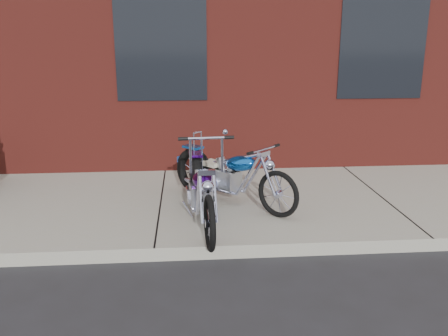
{
  "coord_description": "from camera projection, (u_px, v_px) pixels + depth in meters",
  "views": [
    {
      "loc": [
        0.35,
        -4.54,
        2.24
      ],
      "look_at": [
        0.79,
        0.8,
        0.78
      ],
      "focal_mm": 38.0,
      "sensor_mm": 36.0,
      "label": 1
    }
  ],
  "objects": [
    {
      "name": "ground",
      "position": [
        155.0,
        262.0,
        4.92
      ],
      "size": [
        120.0,
        120.0,
        0.0
      ],
      "primitive_type": "plane",
      "color": "black",
      "rests_on": "ground"
    },
    {
      "name": "sidewalk",
      "position": [
        161.0,
        206.0,
        6.34
      ],
      "size": [
        22.0,
        3.0,
        0.15
      ],
      "primitive_type": "cube",
      "color": "#9B968F",
      "rests_on": "ground"
    },
    {
      "name": "chopper_purple",
      "position": [
        202.0,
        193.0,
        5.48
      ],
      "size": [
        0.5,
        2.03,
        1.14
      ],
      "rotation": [
        0.0,
        0.0,
        -1.5
      ],
      "color": "black",
      "rests_on": "sidewalk"
    },
    {
      "name": "chopper_blue",
      "position": [
        230.0,
        177.0,
        6.13
      ],
      "size": [
        1.48,
        1.5,
        0.88
      ],
      "rotation": [
        0.0,
        0.0,
        -0.79
      ],
      "color": "black",
      "rests_on": "sidewalk"
    }
  ]
}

